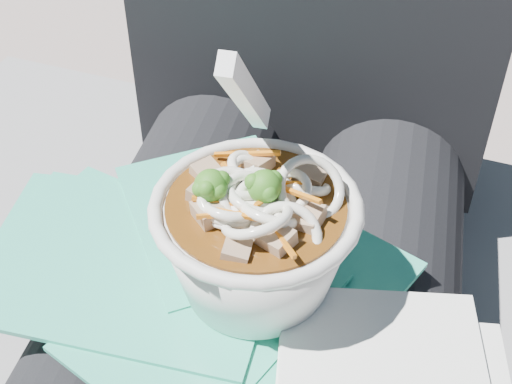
% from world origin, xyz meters
% --- Properties ---
extents(lap, '(0.32, 0.48, 0.14)m').
position_xyz_m(lap, '(0.00, 0.00, 0.50)').
color(lap, black).
rests_on(lap, stone_ledge).
extents(person_body, '(0.34, 0.94, 0.98)m').
position_xyz_m(person_body, '(-0.00, 0.09, 0.53)').
color(person_body, black).
rests_on(person_body, ground).
extents(plastic_bag, '(0.36, 0.37, 0.02)m').
position_xyz_m(plastic_bag, '(-0.03, -0.01, 0.58)').
color(plastic_bag, '#29AD8C').
rests_on(plastic_bag, lap).
extents(udon_bowl, '(0.16, 0.17, 0.18)m').
position_xyz_m(udon_bowl, '(0.01, -0.01, 0.64)').
color(udon_bowl, silver).
rests_on(udon_bowl, plastic_bag).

